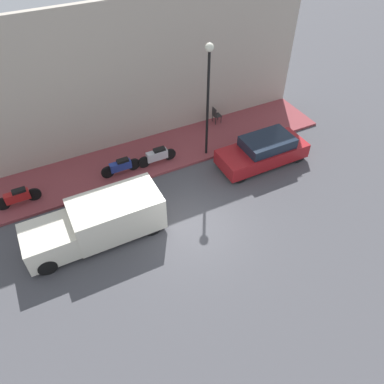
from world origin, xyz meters
name	(u,v)px	position (x,y,z in m)	size (l,w,h in m)	color
ground_plane	(193,225)	(0.00, 0.00, 0.00)	(60.00, 60.00, 0.00)	#47474C
sidewalk	(147,157)	(4.93, 0.00, 0.06)	(3.00, 18.60, 0.13)	brown
building_facade	(128,79)	(6.58, 0.00, 3.43)	(0.30, 18.60, 6.87)	#B2A899
parked_car	(263,151)	(2.13, -4.82, 0.66)	(1.73, 4.29, 1.35)	maroon
delivery_van	(97,222)	(1.13, 3.51, 0.86)	(1.84, 5.23, 1.67)	silver
motorcycle_blue	(121,166)	(4.25, 1.53, 0.54)	(0.30, 1.85, 0.76)	navy
scooter_silver	(157,156)	(4.19, -0.25, 0.56)	(0.30, 1.90, 0.81)	#B7B7BF
motorcycle_red	(18,197)	(4.27, 6.03, 0.55)	(0.30, 1.86, 0.78)	#B21E1E
streetlamp	(208,85)	(3.84, -2.69, 3.76)	(0.36, 0.36, 5.44)	black
cafe_chair	(216,114)	(5.98, -4.42, 0.63)	(0.40, 0.40, 0.90)	#262626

